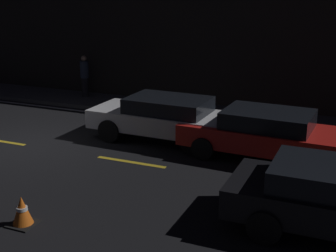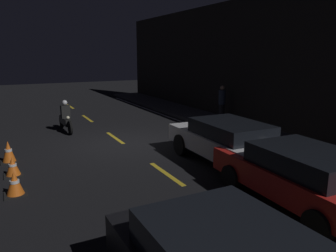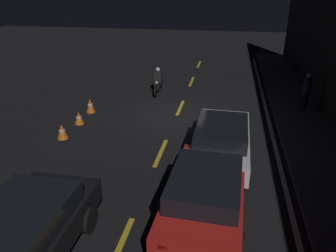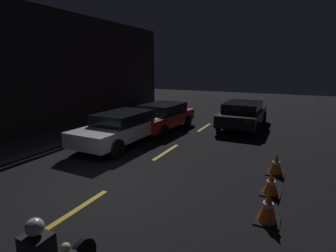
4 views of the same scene
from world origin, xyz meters
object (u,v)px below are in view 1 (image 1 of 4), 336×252
sedan_white (164,117)px  pedestrian (85,76)px  taxi_red (262,132)px  traffic_cone_far (22,211)px

sedan_white → pedestrian: (-5.02, 3.51, 0.25)m
taxi_red → traffic_cone_far: size_ratio=7.09×
pedestrian → traffic_cone_far: bearing=-64.0°
traffic_cone_far → taxi_red: bearing=58.4°
taxi_red → pedestrian: 8.87m
sedan_white → taxi_red: bearing=176.4°
traffic_cone_far → pedestrian: 10.45m
taxi_red → pedestrian: size_ratio=2.55×
sedan_white → traffic_cone_far: sedan_white is taller
pedestrian → sedan_white: bearing=-35.0°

